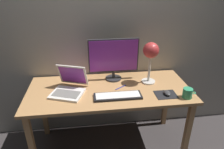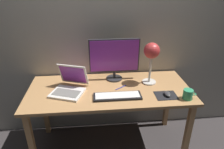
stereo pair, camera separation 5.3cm
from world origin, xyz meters
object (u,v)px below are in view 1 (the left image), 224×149
(pen, at_px, (121,87))
(mouse, at_px, (167,93))
(desk_lamp, at_px, (151,53))
(coffee_mug, at_px, (188,93))
(laptop, at_px, (70,85))
(monitor, at_px, (114,57))
(keyboard_main, at_px, (118,96))

(pen, bearing_deg, mouse, -24.60)
(desk_lamp, height_order, coffee_mug, desk_lamp)
(laptop, distance_m, desk_lamp, 0.85)
(mouse, bearing_deg, monitor, 139.70)
(keyboard_main, bearing_deg, coffee_mug, -7.62)
(monitor, distance_m, coffee_mug, 0.80)
(monitor, height_order, laptop, monitor)
(mouse, relative_size, pen, 0.69)
(desk_lamp, height_order, pen, desk_lamp)
(keyboard_main, relative_size, mouse, 4.59)
(desk_lamp, xyz_separation_m, coffee_mug, (0.27, -0.34, -0.27))
(laptop, distance_m, mouse, 0.93)
(keyboard_main, relative_size, laptop, 1.10)
(mouse, height_order, pen, mouse)
(keyboard_main, height_order, mouse, mouse)
(coffee_mug, bearing_deg, mouse, 157.64)
(mouse, bearing_deg, desk_lamp, 110.60)
(monitor, distance_m, keyboard_main, 0.44)
(desk_lamp, relative_size, pen, 3.08)
(desk_lamp, bearing_deg, coffee_mug, -51.78)
(monitor, relative_size, keyboard_main, 1.18)
(mouse, distance_m, coffee_mug, 0.18)
(keyboard_main, height_order, coffee_mug, coffee_mug)
(desk_lamp, bearing_deg, keyboard_main, -145.01)
(coffee_mug, bearing_deg, pen, 156.04)
(keyboard_main, relative_size, desk_lamp, 1.02)
(coffee_mug, distance_m, pen, 0.63)
(monitor, distance_m, laptop, 0.52)
(keyboard_main, height_order, laptop, laptop)
(desk_lamp, relative_size, coffee_mug, 3.53)
(laptop, relative_size, desk_lamp, 0.93)
(desk_lamp, bearing_deg, laptop, -174.26)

